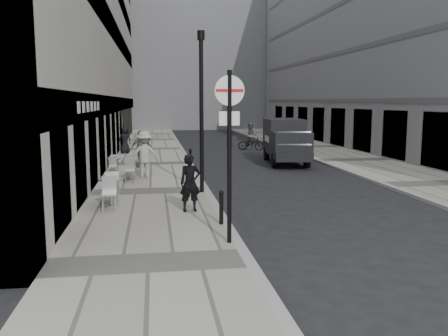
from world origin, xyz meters
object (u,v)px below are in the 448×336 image
(walking_man, at_px, (190,183))
(lamppost, at_px, (201,104))
(sign_post, at_px, (229,134))
(cyclist, at_px, (251,140))
(panel_van, at_px, (285,139))

(walking_man, xyz_separation_m, lamppost, (0.63, 2.88, 2.23))
(sign_post, distance_m, cyclist, 21.64)
(walking_man, relative_size, cyclist, 0.89)
(lamppost, relative_size, panel_van, 1.07)
(sign_post, distance_m, lamppost, 6.11)
(walking_man, distance_m, panel_van, 12.38)
(walking_man, distance_m, lamppost, 3.70)
(cyclist, bearing_deg, panel_van, -68.65)
(panel_van, relative_size, cyclist, 2.77)
(lamppost, xyz_separation_m, cyclist, (4.84, 14.93, -2.46))
(panel_van, xyz_separation_m, cyclist, (-0.42, 6.94, -0.60))
(sign_post, bearing_deg, cyclist, 74.36)
(panel_van, distance_m, cyclist, 6.97)
(walking_man, height_order, cyclist, cyclist)
(walking_man, xyz_separation_m, sign_post, (0.63, -3.20, 1.62))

